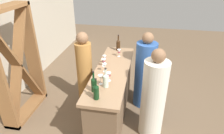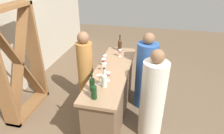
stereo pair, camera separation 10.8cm
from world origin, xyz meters
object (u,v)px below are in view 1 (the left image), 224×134
object	(u,v)px
person_left_guest	(153,98)
person_center_guest	(145,74)
wine_bottle_second_left_dark_green	(94,84)
wine_glass_near_center	(109,75)
wine_glass_far_left	(104,66)
person_server_behind	(85,72)
wine_glass_far_right	(105,58)
wine_bottle_leftmost_dark_green	(96,91)
wine_glass_near_left	(119,52)
wine_bottle_center_clear_pale	(106,80)
wine_glass_near_right	(100,77)
wine_rack	(17,65)
wine_glass_far_center	(104,61)
wine_bottle_second_right_amber_brown	(118,45)

from	to	relation	value
person_left_guest	person_center_guest	xyz separation A→B (m)	(0.76, 0.16, -0.01)
wine_bottle_second_left_dark_green	wine_glass_near_center	world-z (taller)	wine_bottle_second_left_dark_green
wine_glass_far_left	person_center_guest	xyz separation A→B (m)	(0.56, -0.66, -0.40)
wine_glass_near_center	person_server_behind	xyz separation A→B (m)	(0.66, 0.61, -0.37)
wine_glass_far_left	person_left_guest	bearing A→B (deg)	-103.60
wine_glass_far_right	person_left_guest	bearing A→B (deg)	-118.87
person_left_guest	wine_bottle_leftmost_dark_green	bearing A→B (deg)	30.96
wine_glass_near_left	wine_glass_far_left	world-z (taller)	same
wine_bottle_center_clear_pale	wine_glass_near_right	distance (m)	0.10
wine_rack	wine_bottle_leftmost_dark_green	distance (m)	1.72
wine_bottle_center_clear_pale	wine_glass_near_left	world-z (taller)	wine_bottle_center_clear_pale
wine_glass_far_left	person_left_guest	xyz separation A→B (m)	(-0.20, -0.82, -0.39)
wine_glass_far_center	wine_glass_far_right	world-z (taller)	wine_glass_far_right
wine_bottle_second_right_amber_brown	person_server_behind	xyz separation A→B (m)	(-0.54, 0.57, -0.40)
wine_bottle_second_left_dark_green	wine_glass_far_right	size ratio (longest dim) A/B	2.00
wine_glass_far_left	wine_glass_far_right	world-z (taller)	wine_glass_far_right
person_center_guest	person_left_guest	bearing A→B (deg)	115.02
wine_bottle_leftmost_dark_green	wine_glass_far_left	bearing A→B (deg)	4.06
person_left_guest	person_server_behind	size ratio (longest dim) A/B	1.01
wine_bottle_second_left_dark_green	person_server_behind	distance (m)	1.14
wine_rack	wine_glass_near_left	bearing A→B (deg)	-66.56
wine_glass_near_center	wine_bottle_second_right_amber_brown	bearing A→B (deg)	2.08
wine_glass_far_left	wine_glass_near_left	bearing A→B (deg)	-12.50
person_left_guest	person_server_behind	xyz separation A→B (m)	(0.59, 1.31, 0.01)
wine_glass_near_center	person_left_guest	distance (m)	0.80
wine_glass_far_left	wine_glass_far_center	world-z (taller)	wine_glass_far_left
wine_glass_far_center	wine_glass_far_left	bearing A→B (deg)	-163.03
wine_bottle_leftmost_dark_green	wine_bottle_center_clear_pale	size ratio (longest dim) A/B	1.01
wine_bottle_second_left_dark_green	wine_glass_far_center	size ratio (longest dim) A/B	2.30
person_left_guest	wine_glass_far_left	bearing A→B (deg)	-17.64
wine_glass_near_right	person_left_guest	size ratio (longest dim) A/B	0.10
wine_rack	wine_bottle_second_left_dark_green	bearing A→B (deg)	-107.69
wine_bottle_second_left_dark_green	wine_glass_far_center	world-z (taller)	wine_bottle_second_left_dark_green
wine_bottle_second_left_dark_green	wine_glass_far_left	size ratio (longest dim) A/B	2.16
wine_bottle_second_left_dark_green	wine_bottle_center_clear_pale	bearing A→B (deg)	-43.75
wine_glass_far_right	person_left_guest	world-z (taller)	person_left_guest
wine_bottle_second_left_dark_green	wine_bottle_second_right_amber_brown	bearing A→B (deg)	-3.93
wine_glass_near_right	wine_rack	bearing A→B (deg)	79.36
wine_bottle_leftmost_dark_green	wine_glass_near_left	xyz separation A→B (m)	(1.37, -0.09, -0.02)
wine_glass_near_left	wine_glass_far_right	world-z (taller)	wine_glass_far_right
wine_glass_far_left	wine_bottle_second_right_amber_brown	bearing A→B (deg)	-5.04
wine_glass_near_left	person_server_behind	size ratio (longest dim) A/B	0.10
wine_glass_far_left	wine_bottle_second_left_dark_green	bearing A→B (deg)	177.86
wine_glass_far_right	person_left_guest	distance (m)	1.08
wine_glass_near_left	wine_bottle_center_clear_pale	bearing A→B (deg)	178.56
wine_glass_near_right	person_server_behind	xyz separation A→B (m)	(0.78, 0.51, -0.39)
wine_bottle_second_right_amber_brown	wine_glass_far_right	xyz separation A→B (m)	(-0.64, 0.15, -0.02)
wine_rack	person_server_behind	world-z (taller)	wine_rack
person_left_guest	wine_glass_far_right	bearing A→B (deg)	-32.90
wine_bottle_second_right_amber_brown	person_left_guest	bearing A→B (deg)	-146.73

